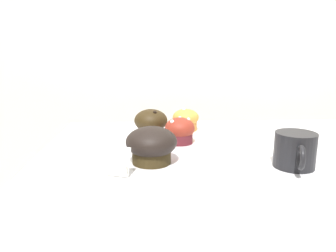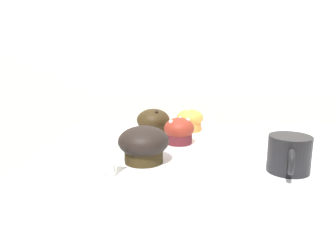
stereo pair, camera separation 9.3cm
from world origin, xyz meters
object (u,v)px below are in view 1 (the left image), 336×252
at_px(muffin_back_right, 186,120).
at_px(muffin_back_left, 180,131).
at_px(coffee_cup, 295,149).
at_px(muffin_front_center, 151,145).
at_px(muffin_front_left, 151,123).

bearing_deg(muffin_back_right, muffin_back_left, -102.62).
distance_m(muffin_back_left, coffee_cup, 0.32).
relative_size(muffin_front_center, muffin_back_left, 1.41).
height_order(muffin_front_center, muffin_back_right, muffin_front_center).
distance_m(muffin_back_left, muffin_back_right, 0.15).
xyz_separation_m(muffin_back_left, muffin_front_left, (-0.08, 0.09, 0.00)).
xyz_separation_m(muffin_front_center, coffee_cup, (0.32, -0.05, -0.00)).
xyz_separation_m(muffin_front_center, muffin_front_left, (0.00, 0.25, -0.00)).
height_order(muffin_back_right, coffee_cup, coffee_cup).
distance_m(muffin_front_center, coffee_cup, 0.32).
height_order(muffin_front_left, coffee_cup, muffin_front_left).
relative_size(muffin_back_left, coffee_cup, 0.62).
height_order(muffin_back_left, muffin_front_left, muffin_front_left).
height_order(muffin_front_center, muffin_front_left, muffin_front_center).
bearing_deg(muffin_front_center, coffee_cup, -8.73).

